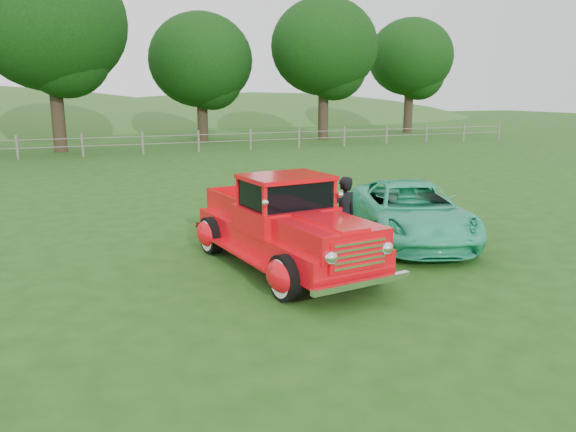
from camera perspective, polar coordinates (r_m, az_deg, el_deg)
name	(u,v)px	position (r m, az deg, el deg)	size (l,w,h in m)	color
ground	(330,282)	(9.94, 4.34, -6.68)	(140.00, 140.00, 0.00)	#1C4A13
distant_hills	(59,162)	(68.28, -22.27, 5.05)	(116.00, 60.00, 18.00)	#385F23
fence_line	(143,143)	(30.78, -14.54, 7.19)	(48.00, 0.12, 1.20)	slate
tree_near_west	(50,22)	(33.55, -23.04, 17.64)	(8.00, 8.00, 10.42)	#322319
tree_near_east	(201,60)	(38.55, -8.86, 15.36)	(6.80, 6.80, 8.33)	#322319
tree_mid_east	(324,47)	(39.46, 3.69, 16.76)	(7.20, 7.20, 9.44)	#322319
tree_far_east	(411,57)	(46.57, 12.35, 15.47)	(6.60, 6.60, 8.86)	#322319
red_pickup	(284,227)	(10.49, -0.39, -1.09)	(2.68, 5.16, 1.78)	black
teal_sedan	(411,212)	(12.84, 12.37, 0.45)	(2.13, 4.62, 1.28)	#31C591
man	(344,216)	(11.43, 5.67, 0.03)	(0.59, 0.38, 1.61)	black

